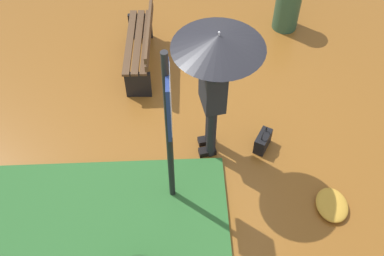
% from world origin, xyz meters
% --- Properties ---
extents(ground_plane, '(18.00, 18.00, 0.00)m').
position_xyz_m(ground_plane, '(0.00, 0.00, 0.00)').
color(ground_plane, brown).
extents(person_with_umbrella, '(0.96, 0.96, 2.04)m').
position_xyz_m(person_with_umbrella, '(0.21, 0.13, 1.55)').
color(person_with_umbrella, black).
rests_on(person_with_umbrella, ground_plane).
extents(info_sign_post, '(0.44, 0.07, 2.30)m').
position_xyz_m(info_sign_post, '(0.83, -0.37, 1.44)').
color(info_sign_post, black).
rests_on(info_sign_post, ground_plane).
extents(handbag, '(0.33, 0.27, 0.37)m').
position_xyz_m(handbag, '(0.15, 0.80, 0.13)').
color(handbag, black).
rests_on(handbag, ground_plane).
extents(park_bench, '(1.40, 0.42, 0.75)m').
position_xyz_m(park_bench, '(-1.48, -0.79, 0.40)').
color(park_bench, black).
rests_on(park_bench, ground_plane).
extents(trash_bin, '(0.42, 0.42, 0.83)m').
position_xyz_m(trash_bin, '(-2.29, 1.50, 0.42)').
color(trash_bin, '#2D5138').
rests_on(trash_bin, ground_plane).
extents(leaf_pile_by_bench, '(0.47, 0.38, 0.10)m').
position_xyz_m(leaf_pile_by_bench, '(1.08, 1.50, 0.05)').
color(leaf_pile_by_bench, gold).
rests_on(leaf_pile_by_bench, ground_plane).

